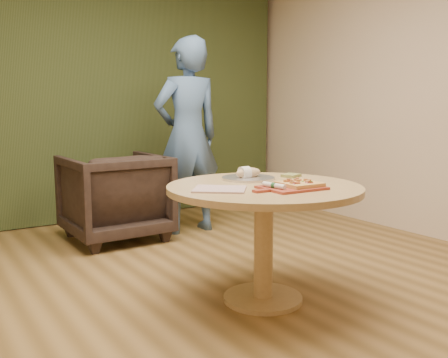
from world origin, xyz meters
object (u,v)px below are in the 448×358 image
object	(u,v)px
flatbread_pizza	(299,184)
bread_roll	(247,173)
pizza_paddle	(290,188)
armchair	(115,192)
cutlery_roll	(274,185)
pedestal_table	(264,207)
person_standing	(187,136)
serving_tray	(248,178)

from	to	relation	value
flatbread_pizza	bread_roll	size ratio (longest dim) A/B	1.18
pizza_paddle	armchair	size ratio (longest dim) A/B	0.51
flatbread_pizza	cutlery_roll	distance (m)	0.18
pedestal_table	person_standing	xyz separation A→B (m)	(0.47, 1.84, 0.34)
serving_tray	flatbread_pizza	bearing A→B (deg)	-84.99
person_standing	armchair	bearing A→B (deg)	-7.24
pizza_paddle	armchair	bearing A→B (deg)	99.65
serving_tray	bread_roll	distance (m)	0.04
cutlery_roll	serving_tray	xyz separation A→B (m)	(0.14, 0.45, -0.02)
pedestal_table	armchair	bearing A→B (deg)	97.16
bread_roll	cutlery_roll	bearing A→B (deg)	-106.03
serving_tray	bread_roll	size ratio (longest dim) A/B	1.84
pedestal_table	cutlery_roll	bearing A→B (deg)	-111.11
pedestal_table	flatbread_pizza	world-z (taller)	flatbread_pizza
pedestal_table	person_standing	world-z (taller)	person_standing
serving_tray	person_standing	bearing A→B (deg)	75.59
flatbread_pizza	armchair	xyz separation A→B (m)	(-0.35, 2.16, -0.33)
pedestal_table	serving_tray	xyz separation A→B (m)	(0.07, 0.26, 0.15)
pedestal_table	bread_roll	bearing A→B (deg)	77.81
flatbread_pizza	person_standing	distance (m)	2.09
armchair	flatbread_pizza	bearing A→B (deg)	98.35
flatbread_pizza	cutlery_roll	bearing A→B (deg)	174.49
pedestal_table	serving_tray	bearing A→B (deg)	75.96
cutlery_roll	bread_roll	world-z (taller)	bread_roll
person_standing	cutlery_roll	bearing A→B (deg)	76.50
pedestal_table	armchair	distance (m)	1.97
flatbread_pizza	serving_tray	bearing A→B (deg)	95.01
serving_tray	armchair	xyz separation A→B (m)	(-0.31, 1.69, -0.31)
person_standing	serving_tray	bearing A→B (deg)	77.10
pedestal_table	serving_tray	world-z (taller)	serving_tray
serving_tray	bread_roll	world-z (taller)	bread_roll
pizza_paddle	person_standing	xyz separation A→B (m)	(0.43, 2.04, 0.19)
armchair	cutlery_roll	bearing A→B (deg)	93.72
bread_roll	armchair	distance (m)	1.75
bread_roll	person_standing	xyz separation A→B (m)	(0.42, 1.58, 0.15)
armchair	person_standing	size ratio (longest dim) A/B	0.47
pedestal_table	cutlery_roll	xyz separation A→B (m)	(-0.07, -0.19, 0.17)
bread_roll	armchair	bearing A→B (deg)	100.10
pizza_paddle	flatbread_pizza	size ratio (longest dim) A/B	1.98
person_standing	bread_roll	bearing A→B (deg)	76.79
flatbread_pizza	serving_tray	world-z (taller)	flatbread_pizza
pedestal_table	armchair	xyz separation A→B (m)	(-0.25, 1.95, -0.17)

